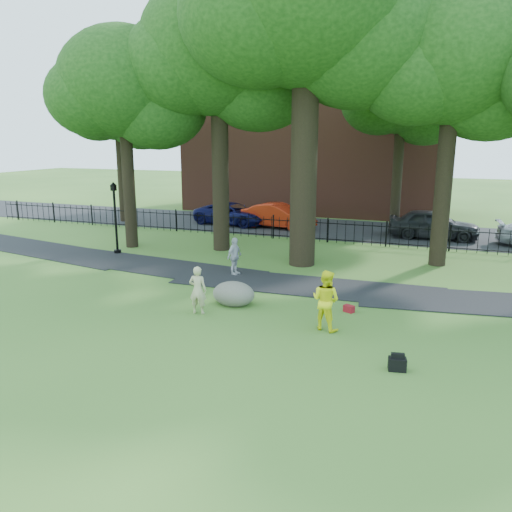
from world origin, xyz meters
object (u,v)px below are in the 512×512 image
at_px(lamppost, 116,219).
at_px(big_tree, 311,12).
at_px(woman, 198,290).
at_px(boulder, 234,292).
at_px(man, 326,300).
at_px(red_sedan, 278,216).

bearing_deg(lamppost, big_tree, 9.64).
height_order(woman, boulder, woman).
bearing_deg(woman, man, 173.82).
relative_size(man, boulder, 1.23).
distance_m(big_tree, red_sedan, 13.01).
bearing_deg(man, big_tree, -52.61).
xyz_separation_m(man, lamppost, (-11.40, 5.98, 0.78)).
bearing_deg(red_sedan, lamppost, 160.72).
height_order(big_tree, red_sedan, big_tree).
relative_size(woman, red_sedan, 0.34).
distance_m(woman, boulder, 1.43).
bearing_deg(man, boulder, -0.14).
distance_m(big_tree, boulder, 11.48).
distance_m(lamppost, red_sedan, 10.57).
bearing_deg(man, red_sedan, -49.21).
relative_size(big_tree, lamppost, 4.25).
xyz_separation_m(lamppost, red_sedan, (5.01, 9.26, -0.91)).
relative_size(big_tree, red_sedan, 3.18).
xyz_separation_m(woman, red_sedan, (-2.38, 15.35, -0.02)).
bearing_deg(boulder, lamppost, 148.80).
height_order(boulder, red_sedan, red_sedan).
height_order(man, red_sedan, man).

